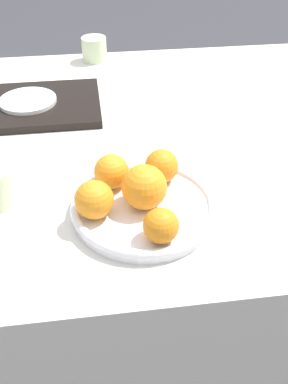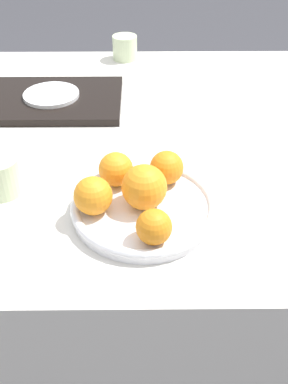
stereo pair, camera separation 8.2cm
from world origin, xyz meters
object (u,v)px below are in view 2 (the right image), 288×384
(orange_4, at_px, (93,196))
(serving_tray, at_px, (52,100))
(fruit_platter, at_px, (144,207))
(side_plate, at_px, (51,95))
(cup_2, at_px, (125,48))
(orange_0, at_px, (144,187))
(orange_1, at_px, (154,227))
(cup_0, at_px, (0,176))
(orange_2, at_px, (167,168))
(orange_3, at_px, (116,169))

(orange_4, relative_size, serving_tray, 0.19)
(serving_tray, bearing_deg, fruit_platter, -62.01)
(side_plate, relative_size, cup_2, 1.89)
(orange_4, bearing_deg, side_plate, 107.76)
(orange_0, height_order, cup_2, orange_0)
(fruit_platter, height_order, side_plate, side_plate)
(orange_1, distance_m, cup_2, 0.87)
(orange_1, height_order, cup_0, orange_1)
(orange_4, bearing_deg, cup_2, 87.33)
(orange_2, bearing_deg, orange_3, -176.43)
(orange_1, bearing_deg, orange_3, 113.16)
(orange_1, height_order, serving_tray, orange_1)
(orange_0, height_order, cup_0, orange_0)
(fruit_platter, relative_size, orange_0, 3.28)
(orange_3, height_order, orange_4, orange_4)
(serving_tray, distance_m, side_plate, 0.02)
(orange_4, bearing_deg, cup_0, 155.48)
(orange_0, height_order, serving_tray, orange_0)
(orange_0, height_order, orange_1, orange_0)
(orange_3, bearing_deg, serving_tray, 115.87)
(orange_0, distance_m, side_plate, 0.52)
(fruit_platter, bearing_deg, orange_4, -169.77)
(fruit_platter, distance_m, orange_1, 0.10)
(orange_4, xyz_separation_m, side_plate, (-0.15, 0.47, -0.03))
(orange_4, relative_size, cup_2, 0.90)
(orange_2, xyz_separation_m, side_plate, (-0.29, 0.38, -0.03))
(fruit_platter, relative_size, orange_3, 4.04)
(orange_1, distance_m, orange_3, 0.18)
(serving_tray, bearing_deg, orange_4, -72.24)
(orange_2, distance_m, cup_2, 0.71)
(orange_2, bearing_deg, orange_4, -146.51)
(cup_0, distance_m, cup_2, 0.74)
(orange_0, bearing_deg, orange_1, -80.95)
(side_plate, bearing_deg, cup_2, 59.10)
(cup_2, bearing_deg, orange_1, -85.38)
(orange_0, bearing_deg, cup_0, 165.96)
(cup_2, bearing_deg, side_plate, -120.90)
(orange_0, bearing_deg, side_plate, 118.03)
(orange_4, height_order, cup_2, orange_4)
(side_plate, height_order, cup_0, cup_0)
(fruit_platter, height_order, orange_3, orange_3)
(fruit_platter, xyz_separation_m, orange_0, (0.00, -0.00, 0.05))
(orange_0, relative_size, serving_tray, 0.23)
(orange_3, xyz_separation_m, cup_2, (-0.00, 0.71, -0.02))
(fruit_platter, xyz_separation_m, cup_2, (-0.05, 0.77, 0.02))
(orange_3, relative_size, serving_tray, 0.18)
(serving_tray, relative_size, side_plate, 2.51)
(side_plate, bearing_deg, orange_3, -64.13)
(fruit_platter, xyz_separation_m, orange_4, (-0.09, -0.02, 0.04))
(serving_tray, bearing_deg, cup_0, -95.70)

